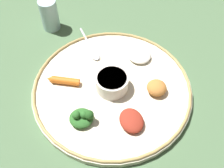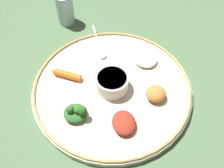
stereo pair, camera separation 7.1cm
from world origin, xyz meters
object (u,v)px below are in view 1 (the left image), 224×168
Objects in this scene: spoon at (92,49)px; carrot_near_spoon at (63,81)px; greens_pile at (82,117)px; center_bowl at (112,82)px; drinking_glass at (50,17)px.

carrot_near_spoon is at bearing 21.57° from spoon.
greens_pile is (0.16, 0.18, 0.01)m from spoon.
center_bowl is 1.08× the size of greens_pile.
greens_pile is 0.38m from drinking_glass.
spoon is (-0.04, -0.15, -0.02)m from center_bowl.
spoon is at bearing 99.65° from drinking_glass.
drinking_glass is (-0.10, -0.23, 0.02)m from carrot_near_spoon.
carrot_near_spoon is at bearing -102.16° from greens_pile.
spoon is 1.80× the size of greens_pile.
drinking_glass is at bearing -91.54° from center_bowl.
greens_pile is (0.12, 0.03, -0.01)m from center_bowl.
drinking_glass is (0.03, -0.18, 0.02)m from spoon.
center_bowl is 1.11× the size of carrot_near_spoon.
center_bowl is at bearing 88.46° from drinking_glass.
center_bowl is 0.60× the size of spoon.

